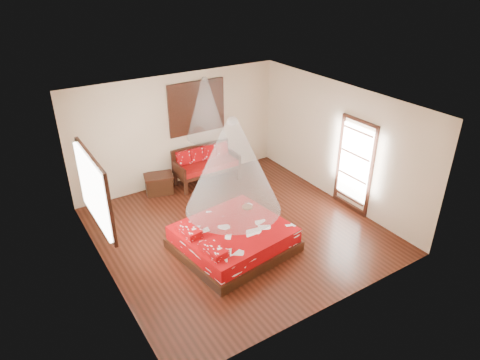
# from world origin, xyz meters

# --- Properties ---
(room) EXTENTS (5.54, 5.54, 2.84)m
(room) POSITION_xyz_m (0.00, 0.00, 1.40)
(room) COLOR black
(room) RESTS_ON ground
(bed) EXTENTS (2.33, 2.16, 0.64)m
(bed) POSITION_xyz_m (-0.44, -0.53, 0.25)
(bed) COLOR black
(bed) RESTS_ON floor
(daybed) EXTENTS (1.64, 0.73, 0.94)m
(daybed) POSITION_xyz_m (0.52, 2.37, 0.52)
(daybed) COLOR black
(daybed) RESTS_ON floor
(storage_chest) EXTENTS (0.80, 0.67, 0.48)m
(storage_chest) POSITION_xyz_m (-0.75, 2.45, 0.24)
(storage_chest) COLOR black
(storage_chest) RESTS_ON floor
(shutter_panel) EXTENTS (1.52, 0.06, 1.32)m
(shutter_panel) POSITION_xyz_m (0.52, 2.72, 1.90)
(shutter_panel) COLOR black
(shutter_panel) RESTS_ON wall_back
(window_left) EXTENTS (0.10, 1.74, 1.34)m
(window_left) POSITION_xyz_m (-2.71, 0.20, 1.70)
(window_left) COLOR black
(window_left) RESTS_ON wall_left
(glazed_door) EXTENTS (0.08, 1.02, 2.16)m
(glazed_door) POSITION_xyz_m (2.72, -0.60, 1.07)
(glazed_door) COLOR black
(glazed_door) RESTS_ON floor
(wine_tray) EXTENTS (0.22, 0.22, 0.19)m
(wine_tray) POSITION_xyz_m (0.23, -0.03, 0.55)
(wine_tray) COLOR brown
(wine_tray) RESTS_ON bed
(mosquito_net_main) EXTENTS (1.81, 1.81, 1.80)m
(mosquito_net_main) POSITION_xyz_m (-0.42, -0.52, 1.85)
(mosquito_net_main) COLOR white
(mosquito_net_main) RESTS_ON ceiling
(mosquito_net_daybed) EXTENTS (0.98, 0.98, 1.50)m
(mosquito_net_daybed) POSITION_xyz_m (0.52, 2.25, 2.00)
(mosquito_net_daybed) COLOR white
(mosquito_net_daybed) RESTS_ON ceiling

